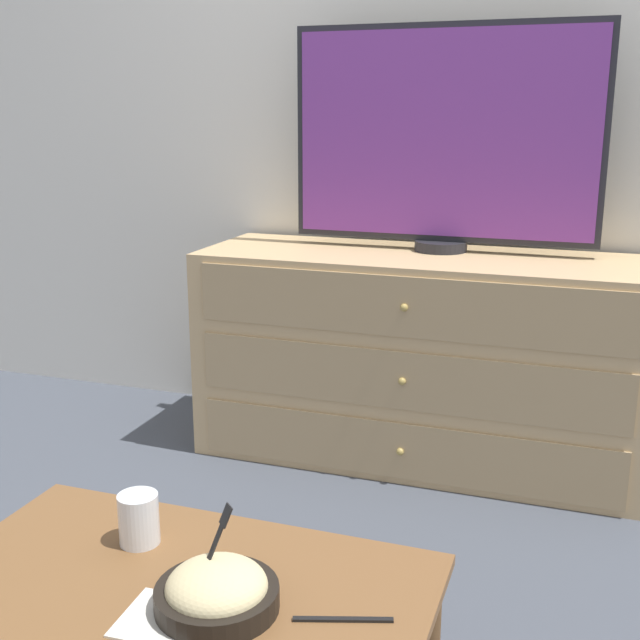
% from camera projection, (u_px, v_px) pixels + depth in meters
% --- Properties ---
extents(ground_plane, '(12.00, 12.00, 0.00)m').
position_uv_depth(ground_plane, '(467.00, 430.00, 3.04)').
color(ground_plane, '#474C56').
extents(wall_back, '(12.00, 0.05, 2.60)m').
position_uv_depth(wall_back, '(486.00, 71.00, 2.73)').
color(wall_back, white).
rests_on(wall_back, ground_plane).
extents(dresser, '(1.49, 0.52, 0.71)m').
position_uv_depth(dresser, '(420.00, 358.00, 2.73)').
color(dresser, tan).
rests_on(dresser, ground_plane).
extents(tv, '(1.02, 0.18, 0.73)m').
position_uv_depth(tv, '(445.00, 138.00, 2.62)').
color(tv, '#232328').
rests_on(tv, dresser).
extents(coffee_table, '(0.87, 0.48, 0.39)m').
position_uv_depth(coffee_table, '(182.00, 610.00, 1.41)').
color(coffee_table, brown).
rests_on(coffee_table, ground_plane).
extents(takeout_bowl, '(0.20, 0.20, 0.17)m').
position_uv_depth(takeout_bowl, '(217.00, 591.00, 1.31)').
color(takeout_bowl, black).
rests_on(takeout_bowl, coffee_table).
extents(drink_cup, '(0.08, 0.08, 0.10)m').
position_uv_depth(drink_cup, '(139.00, 522.00, 1.50)').
color(drink_cup, white).
rests_on(drink_cup, coffee_table).
extents(napkin, '(0.14, 0.14, 0.00)m').
position_uv_depth(napkin, '(163.00, 619.00, 1.28)').
color(napkin, silver).
rests_on(napkin, coffee_table).
extents(knife, '(0.16, 0.06, 0.01)m').
position_uv_depth(knife, '(343.00, 619.00, 1.28)').
color(knife, black).
rests_on(knife, coffee_table).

